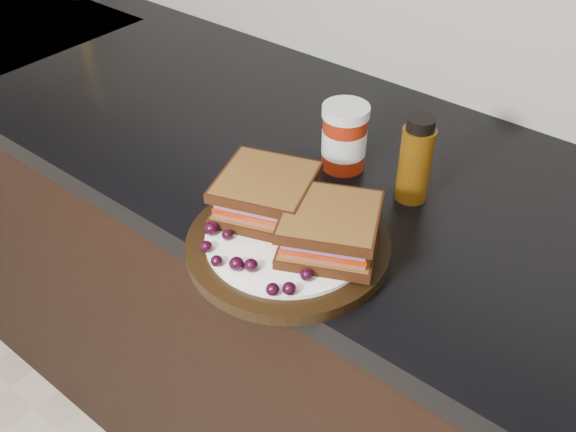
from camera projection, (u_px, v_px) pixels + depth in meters
name	position (u px, v px, depth m)	size (l,w,h in m)	color
base_cabinets	(360.00, 368.00, 1.31)	(3.96, 0.58, 0.86)	black
countertop	(380.00, 190.00, 1.03)	(3.98, 0.60, 0.04)	black
sink	(13.00, 40.00, 1.56)	(0.50, 0.42, 0.16)	#B2B2B7
plate	(288.00, 245.00, 0.88)	(0.28, 0.28, 0.02)	black
sandwich_left	(266.00, 194.00, 0.90)	(0.13, 0.13, 0.06)	brown
sandwich_right	(330.00, 229.00, 0.84)	(0.12, 0.12, 0.06)	brown
grape_0	(211.00, 228.00, 0.87)	(0.02, 0.02, 0.02)	black
grape_1	(227.00, 235.00, 0.86)	(0.02, 0.02, 0.01)	black
grape_2	(206.00, 246.00, 0.84)	(0.02, 0.02, 0.02)	black
grape_3	(217.00, 261.00, 0.82)	(0.02, 0.02, 0.01)	black
grape_4	(236.00, 264.00, 0.81)	(0.02, 0.02, 0.02)	black
grape_5	(251.00, 265.00, 0.81)	(0.02, 0.02, 0.02)	black
grape_6	(273.00, 289.00, 0.78)	(0.02, 0.02, 0.02)	black
grape_7	(289.00, 288.00, 0.78)	(0.02, 0.02, 0.02)	black
grape_8	(307.00, 275.00, 0.80)	(0.02, 0.02, 0.02)	black
grape_9	(315.00, 260.00, 0.82)	(0.02, 0.02, 0.02)	black
grape_10	(350.00, 258.00, 0.82)	(0.02, 0.02, 0.02)	black
grape_11	(335.00, 249.00, 0.84)	(0.02, 0.02, 0.02)	black
grape_12	(337.00, 238.00, 0.85)	(0.02, 0.02, 0.02)	black
grape_13	(284.00, 193.00, 0.93)	(0.02, 0.02, 0.02)	black
grape_14	(264.00, 198.00, 0.93)	(0.02, 0.02, 0.01)	black
grape_15	(266.00, 213.00, 0.90)	(0.02, 0.02, 0.02)	black
grape_16	(239.00, 214.00, 0.90)	(0.02, 0.02, 0.02)	black
grape_17	(285.00, 205.00, 0.91)	(0.02, 0.02, 0.02)	black
grape_18	(251.00, 202.00, 0.91)	(0.02, 0.02, 0.02)	black
grape_19	(248.00, 203.00, 0.92)	(0.02, 0.02, 0.02)	black
condiment_jar	(344.00, 137.00, 1.01)	(0.07, 0.07, 0.11)	maroon
oil_bottle	(416.00, 159.00, 0.94)	(0.05, 0.05, 0.14)	#502F08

